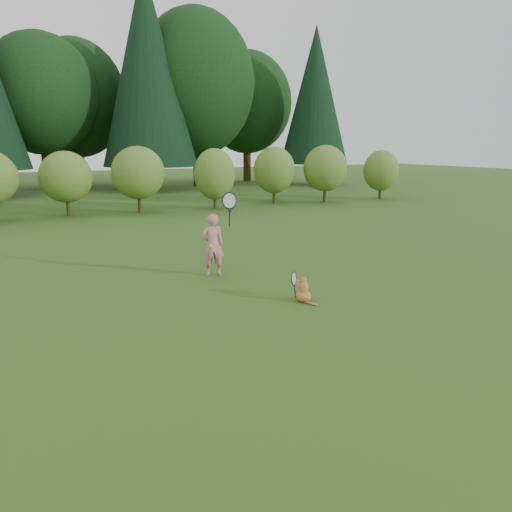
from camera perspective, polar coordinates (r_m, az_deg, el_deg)
ground at (r=9.13m, az=1.20°, el=-5.40°), size 100.00×100.00×0.00m
shrub_row at (r=21.08m, az=-16.12°, el=8.28°), size 28.00×3.00×2.80m
woodland_backdrop at (r=31.25m, az=-20.80°, el=20.48°), size 48.00×10.00×15.00m
child at (r=10.92m, az=-4.91°, el=1.45°), size 0.82×0.57×2.04m
cat at (r=9.21m, az=5.42°, el=-3.69°), size 0.38×0.66×0.66m
tennis_ball at (r=8.95m, az=-5.17°, el=1.10°), size 0.08×0.08×0.08m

